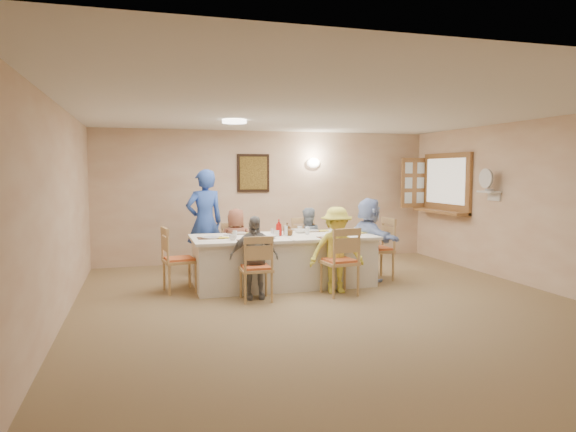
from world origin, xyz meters
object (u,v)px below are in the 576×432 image
object	(u,v)px
dining_table	(283,260)
diner_right_end	(369,239)
caregiver	(205,222)
desk_fan	(488,183)
diner_front_right	(336,250)
chair_back_right	(305,246)
diner_back_left	(236,243)
chair_back_left	(235,250)
diner_back_right	(307,241)
chair_front_left	(256,267)
serving_hatch	(447,184)
chair_left_end	(180,259)
condiment_ketchup	(279,227)
chair_front_right	(340,261)
chair_right_end	(376,249)
diner_front_left	(254,257)

from	to	relation	value
dining_table	diner_right_end	distance (m)	1.45
diner_right_end	caregiver	size ratio (longest dim) A/B	0.75
desk_fan	diner_front_right	world-z (taller)	desk_fan
chair_back_right	diner_back_left	bearing A→B (deg)	-165.67
chair_back_left	diner_back_right	xyz separation A→B (m)	(1.20, -0.12, 0.12)
chair_back_right	diner_back_right	xyz separation A→B (m)	(-0.00, -0.12, 0.09)
chair_back_right	caregiver	distance (m)	1.74
desk_fan	chair_back_right	xyz separation A→B (m)	(-2.80, 1.07, -1.08)
chair_front_left	diner_right_end	world-z (taller)	diner_right_end
chair_front_left	serving_hatch	bearing A→B (deg)	-154.10
chair_left_end	caregiver	distance (m)	1.32
dining_table	chair_left_end	xyz separation A→B (m)	(-1.55, 0.00, 0.09)
diner_back_left	diner_right_end	bearing A→B (deg)	170.50
diner_back_right	diner_front_right	distance (m)	1.36
diner_front_right	diner_back_left	bearing A→B (deg)	136.38
desk_fan	condiment_ketchup	distance (m)	3.54
chair_front_left	diner_front_right	distance (m)	1.22
condiment_ketchup	chair_front_right	bearing A→B (deg)	-50.23
chair_back_right	chair_right_end	distance (m)	1.24
chair_right_end	diner_back_left	bearing A→B (deg)	-109.38
chair_back_right	diner_back_left	xyz separation A→B (m)	(-1.20, -0.12, 0.10)
dining_table	chair_back_left	distance (m)	1.00
chair_front_right	caregiver	world-z (taller)	caregiver
diner_front_right	condiment_ketchup	distance (m)	0.99
chair_back_right	diner_front_right	world-z (taller)	diner_front_right
desk_fan	caregiver	world-z (taller)	caregiver
desk_fan	chair_front_left	size ratio (longest dim) A/B	0.33
chair_back_left	condiment_ketchup	world-z (taller)	condiment_ketchup
serving_hatch	diner_back_left	distance (m)	4.23
chair_back_right	chair_left_end	xyz separation A→B (m)	(-2.15, -0.80, 0.00)
serving_hatch	dining_table	xyz separation A→B (m)	(-3.51, -1.08, -1.12)
chair_right_end	chair_front_right	bearing A→B (deg)	-51.72
chair_left_end	diner_right_end	size ratio (longest dim) A/B	0.72
chair_front_right	diner_front_left	xyz separation A→B (m)	(-1.20, 0.12, 0.08)
chair_front_left	diner_right_end	bearing A→B (deg)	-157.13
chair_back_left	diner_back_left	distance (m)	0.18
desk_fan	chair_right_end	distance (m)	2.14
chair_front_left	condiment_ketchup	world-z (taller)	condiment_ketchup
diner_back_left	diner_right_end	size ratio (longest dim) A/B	0.87
dining_table	chair_front_left	world-z (taller)	chair_front_left
condiment_ketchup	chair_front_left	bearing A→B (deg)	-123.49
chair_front_left	chair_back_left	bearing A→B (deg)	-88.74
diner_back_left	diner_right_end	xyz separation A→B (m)	(2.02, -0.68, 0.09)
chair_left_end	diner_right_end	world-z (taller)	diner_right_end
chair_front_right	caregiver	xyz separation A→B (m)	(-1.65, 1.95, 0.40)
chair_left_end	chair_right_end	distance (m)	3.10
desk_fan	diner_front_left	bearing A→B (deg)	-174.09
caregiver	condiment_ketchup	xyz separation A→B (m)	(0.98, -1.15, 0.00)
chair_right_end	diner_back_right	size ratio (longest dim) A/B	0.88
chair_back_right	diner_front_right	bearing A→B (deg)	-81.38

